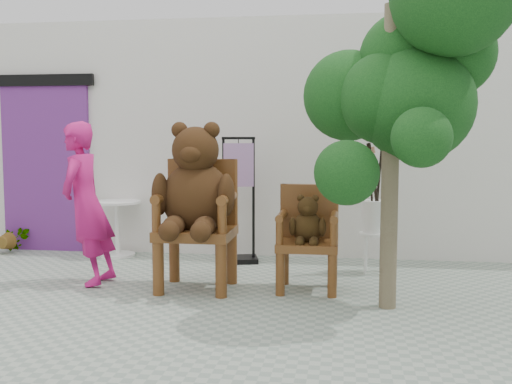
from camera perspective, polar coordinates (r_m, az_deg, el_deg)
ground_plane at (r=5.18m, az=-2.10°, el=-11.76°), size 60.00×60.00×0.00m
back_wall at (r=8.02m, az=1.86°, el=5.17°), size 9.00×1.00×3.00m
doorway at (r=8.41m, az=-19.35°, el=2.59°), size 1.40×0.11×2.33m
chair_big at (r=5.94m, az=-5.73°, el=-0.42°), size 0.82×0.87×1.66m
chair_small at (r=5.95m, az=4.98°, el=-3.61°), size 0.59×0.54×1.04m
person at (r=6.37m, az=-15.85°, el=-1.10°), size 0.42×0.62×1.66m
cafe_table at (r=7.82m, az=-13.09°, el=-2.76°), size 0.60×0.60×0.70m
display_stand at (r=7.22m, az=-1.67°, el=-2.13°), size 0.52×0.45×1.51m
stool_bucket at (r=6.76m, az=11.20°, el=-2.24°), size 0.32×0.32×1.45m
tree at (r=5.47m, az=14.56°, el=11.31°), size 1.76×1.61×3.19m
potted_plant at (r=8.51m, az=-22.25°, el=-4.06°), size 0.37×0.33×0.39m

